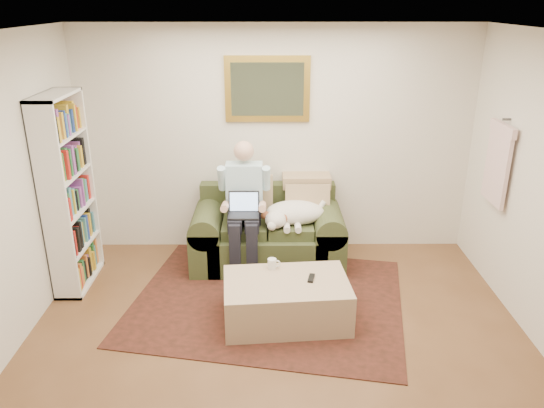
{
  "coord_description": "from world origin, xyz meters",
  "views": [
    {
      "loc": [
        -0.07,
        -3.41,
        2.83
      ],
      "look_at": [
        -0.05,
        1.43,
        0.95
      ],
      "focal_mm": 35.0,
      "sensor_mm": 36.0,
      "label": 1
    }
  ],
  "objects_px": {
    "laptop": "(244,209)",
    "bookshelf": "(68,194)",
    "sofa": "(268,239)",
    "ottoman": "(286,301)",
    "sleeping_dog": "(295,212)",
    "coffee_mug": "(272,264)",
    "seated_man": "(244,209)"
  },
  "relations": [
    {
      "from": "laptop",
      "to": "seated_man",
      "type": "bearing_deg",
      "value": 90.0
    },
    {
      "from": "sofa",
      "to": "sleeping_dog",
      "type": "distance_m",
      "value": 0.47
    },
    {
      "from": "ottoman",
      "to": "coffee_mug",
      "type": "distance_m",
      "value": 0.38
    },
    {
      "from": "sofa",
      "to": "sleeping_dog",
      "type": "height_order",
      "value": "sofa"
    },
    {
      "from": "sleeping_dog",
      "to": "bookshelf",
      "type": "xyz_separation_m",
      "value": [
        -2.31,
        -0.35,
        0.35
      ]
    },
    {
      "from": "ottoman",
      "to": "coffee_mug",
      "type": "height_order",
      "value": "coffee_mug"
    },
    {
      "from": "seated_man",
      "to": "sleeping_dog",
      "type": "distance_m",
      "value": 0.56
    },
    {
      "from": "seated_man",
      "to": "coffee_mug",
      "type": "bearing_deg",
      "value": -69.35
    },
    {
      "from": "ottoman",
      "to": "laptop",
      "type": "bearing_deg",
      "value": 113.8
    },
    {
      "from": "sleeping_dog",
      "to": "coffee_mug",
      "type": "relative_size",
      "value": 6.95
    },
    {
      "from": "ottoman",
      "to": "coffee_mug",
      "type": "xyz_separation_m",
      "value": [
        -0.13,
        0.25,
        0.26
      ]
    },
    {
      "from": "seated_man",
      "to": "bookshelf",
      "type": "xyz_separation_m",
      "value": [
        -1.76,
        -0.28,
        0.29
      ]
    },
    {
      "from": "seated_man",
      "to": "laptop",
      "type": "distance_m",
      "value": 0.07
    },
    {
      "from": "seated_man",
      "to": "coffee_mug",
      "type": "xyz_separation_m",
      "value": [
        0.3,
        -0.79,
        -0.24
      ]
    },
    {
      "from": "seated_man",
      "to": "coffee_mug",
      "type": "height_order",
      "value": "seated_man"
    },
    {
      "from": "laptop",
      "to": "ottoman",
      "type": "distance_m",
      "value": 1.19
    },
    {
      "from": "sofa",
      "to": "bookshelf",
      "type": "bearing_deg",
      "value": -167.68
    },
    {
      "from": "seated_man",
      "to": "coffee_mug",
      "type": "distance_m",
      "value": 0.88
    },
    {
      "from": "sleeping_dog",
      "to": "coffee_mug",
      "type": "bearing_deg",
      "value": -106.84
    },
    {
      "from": "sleeping_dog",
      "to": "bookshelf",
      "type": "bearing_deg",
      "value": -171.31
    },
    {
      "from": "sofa",
      "to": "bookshelf",
      "type": "xyz_separation_m",
      "value": [
        -2.01,
        -0.44,
        0.71
      ]
    },
    {
      "from": "laptop",
      "to": "bookshelf",
      "type": "relative_size",
      "value": 0.16
    },
    {
      "from": "seated_man",
      "to": "sleeping_dog",
      "type": "xyz_separation_m",
      "value": [
        0.56,
        0.07,
        -0.06
      ]
    },
    {
      "from": "sofa",
      "to": "coffee_mug",
      "type": "relative_size",
      "value": 16.88
    },
    {
      "from": "sleeping_dog",
      "to": "ottoman",
      "type": "distance_m",
      "value": 1.19
    },
    {
      "from": "seated_man",
      "to": "coffee_mug",
      "type": "relative_size",
      "value": 14.2
    },
    {
      "from": "laptop",
      "to": "bookshelf",
      "type": "bearing_deg",
      "value": -172.9
    },
    {
      "from": "seated_man",
      "to": "sofa",
      "type": "bearing_deg",
      "value": 31.45
    },
    {
      "from": "sleeping_dog",
      "to": "ottoman",
      "type": "relative_size",
      "value": 0.61
    },
    {
      "from": "bookshelf",
      "to": "ottoman",
      "type": "bearing_deg",
      "value": -18.95
    },
    {
      "from": "coffee_mug",
      "to": "sleeping_dog",
      "type": "bearing_deg",
      "value": 73.16
    },
    {
      "from": "coffee_mug",
      "to": "ottoman",
      "type": "bearing_deg",
      "value": -62.11
    }
  ]
}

